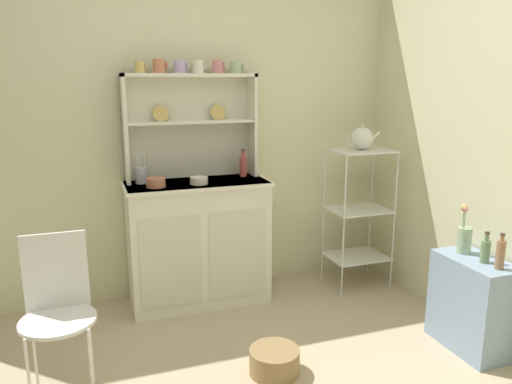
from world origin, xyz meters
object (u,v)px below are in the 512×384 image
at_px(oil_bottle, 485,250).
at_px(vinegar_bottle, 500,254).
at_px(floor_basket, 274,361).
at_px(porcelain_teapot, 362,138).
at_px(wire_chair, 57,303).
at_px(bowl_mixing_large, 156,183).
at_px(jam_bottle, 243,166).
at_px(utensil_jar, 141,175).
at_px(flower_vase, 464,237).
at_px(hutch_cabinet, 198,241).
at_px(side_shelf_blue, 473,304).
at_px(cup_gold_0, 140,67).
at_px(bakers_rack, 359,205).
at_px(hutch_shelf_unit, 190,119).

xyz_separation_m(oil_bottle, vinegar_bottle, (-0.00, -0.11, 0.01)).
distance_m(floor_basket, porcelain_teapot, 1.76).
height_order(wire_chair, porcelain_teapot, porcelain_teapot).
xyz_separation_m(bowl_mixing_large, jam_bottle, (0.66, 0.16, 0.05)).
xyz_separation_m(utensil_jar, flower_vase, (1.76, -1.12, -0.29)).
relative_size(hutch_cabinet, side_shelf_blue, 1.78).
bearing_deg(oil_bottle, bowl_mixing_large, 145.93).
bearing_deg(wire_chair, jam_bottle, 27.19).
distance_m(hutch_cabinet, side_shelf_blue, 1.83).
distance_m(wire_chair, cup_gold_0, 1.62).
relative_size(bowl_mixing_large, vinegar_bottle, 0.61).
height_order(bakers_rack, side_shelf_blue, bakers_rack).
distance_m(hutch_cabinet, vinegar_bottle, 1.93).
bearing_deg(bowl_mixing_large, vinegar_bottle, -36.46).
bearing_deg(utensil_jar, wire_chair, -119.20).
bearing_deg(bowl_mixing_large, hutch_cabinet, 14.20).
relative_size(porcelain_teapot, flower_vase, 0.85).
height_order(cup_gold_0, oil_bottle, cup_gold_0).
relative_size(hutch_shelf_unit, bowl_mixing_large, 7.32).
distance_m(bakers_rack, oil_bottle, 1.11).
xyz_separation_m(bakers_rack, side_shelf_blue, (0.17, -1.05, -0.37)).
bearing_deg(porcelain_teapot, bakers_rack, 0.00).
bearing_deg(utensil_jar, flower_vase, -32.48).
height_order(side_shelf_blue, jam_bottle, jam_bottle).
height_order(bowl_mixing_large, porcelain_teapot, porcelain_teapot).
bearing_deg(cup_gold_0, hutch_cabinet, -20.29).
bearing_deg(hutch_cabinet, bakers_rack, -5.48).
relative_size(bakers_rack, flower_vase, 3.55).
distance_m(cup_gold_0, porcelain_teapot, 1.65).
height_order(bowl_mixing_large, flower_vase, bowl_mixing_large).
distance_m(bakers_rack, vinegar_bottle, 1.21).
height_order(bakers_rack, wire_chair, bakers_rack).
distance_m(side_shelf_blue, oil_bottle, 0.36).
bearing_deg(jam_bottle, vinegar_bottle, -53.77).
height_order(floor_basket, utensil_jar, utensil_jar).
bearing_deg(vinegar_bottle, porcelain_teapot, 98.12).
height_order(wire_chair, floor_basket, wire_chair).
xyz_separation_m(bowl_mixing_large, utensil_jar, (-0.08, 0.15, 0.03)).
height_order(wire_chair, oil_bottle, wire_chair).
distance_m(wire_chair, floor_basket, 1.18).
distance_m(side_shelf_blue, bowl_mixing_large, 2.11).
bearing_deg(wire_chair, hutch_cabinet, 34.21).
bearing_deg(oil_bottle, flower_vase, 90.45).
bearing_deg(porcelain_teapot, oil_bottle, -81.11).
bearing_deg(bakers_rack, vinegar_bottle, -81.96).
relative_size(hutch_cabinet, bowl_mixing_large, 7.86).
relative_size(floor_basket, oil_bottle, 1.52).
bearing_deg(cup_gold_0, side_shelf_blue, -36.71).
relative_size(hutch_shelf_unit, bakers_rack, 0.87).
bearing_deg(hutch_cabinet, side_shelf_blue, -39.85).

